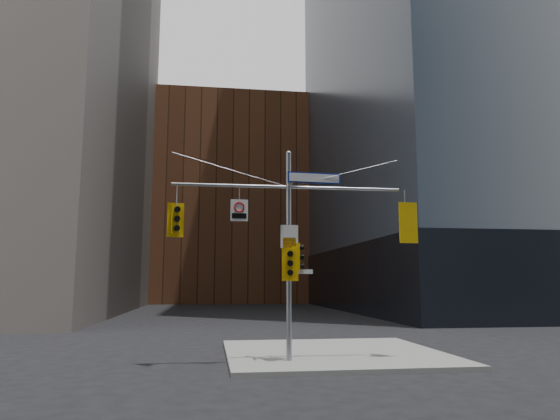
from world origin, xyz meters
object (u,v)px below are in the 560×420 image
object	(u,v)px
traffic_light_east_arm	(406,223)
regulatory_sign_arm	(239,209)
traffic_light_west_arm	(176,219)
signal_assembly	(289,232)
street_sign_blade	(314,178)
traffic_light_pole_front	(290,263)
traffic_light_pole_side	(298,257)

from	to	relation	value
traffic_light_east_arm	regulatory_sign_arm	size ratio (longest dim) A/B	1.94
traffic_light_west_arm	traffic_light_east_arm	xyz separation A→B (m)	(8.03, -0.01, -0.00)
signal_assembly	traffic_light_west_arm	distance (m)	3.83
traffic_light_west_arm	regulatory_sign_arm	bearing A→B (deg)	-13.29
street_sign_blade	traffic_light_pole_front	bearing A→B (deg)	-168.01
signal_assembly	regulatory_sign_arm	xyz separation A→B (m)	(-1.71, -0.02, 0.76)
signal_assembly	traffic_light_east_arm	distance (m)	4.24
signal_assembly	regulatory_sign_arm	distance (m)	1.87
street_sign_blade	regulatory_sign_arm	xyz separation A→B (m)	(-2.62, -0.02, -1.18)
traffic_light_east_arm	traffic_light_pole_front	distance (m)	4.47
traffic_light_west_arm	street_sign_blade	distance (m)	4.97
signal_assembly	traffic_light_pole_side	size ratio (longest dim) A/B	8.53
traffic_light_west_arm	regulatory_sign_arm	xyz separation A→B (m)	(2.10, -0.03, 0.37)
signal_assembly	traffic_light_pole_side	distance (m)	0.90
signal_assembly	regulatory_sign_arm	world-z (taller)	signal_assembly
signal_assembly	traffic_light_pole_front	world-z (taller)	signal_assembly
traffic_light_west_arm	traffic_light_east_arm	distance (m)	8.03
traffic_light_pole_front	traffic_light_west_arm	bearing A→B (deg)	-175.66
traffic_light_east_arm	traffic_light_pole_front	xyz separation A→B (m)	(-4.22, -0.27, -1.45)
street_sign_blade	regulatory_sign_arm	bearing A→B (deg)	175.97
traffic_light_pole_side	regulatory_sign_arm	size ratio (longest dim) A/B	1.26
regulatory_sign_arm	signal_assembly	bearing A→B (deg)	-1.17
regulatory_sign_arm	traffic_light_east_arm	bearing A→B (deg)	-1.65
traffic_light_east_arm	regulatory_sign_arm	bearing A→B (deg)	-5.98
traffic_light_pole_side	traffic_light_pole_front	world-z (taller)	traffic_light_pole_side
traffic_light_pole_front	regulatory_sign_arm	world-z (taller)	regulatory_sign_arm
signal_assembly	street_sign_blade	distance (m)	2.14
street_sign_blade	regulatory_sign_arm	distance (m)	2.87
traffic_light_east_arm	traffic_light_pole_side	world-z (taller)	traffic_light_east_arm
signal_assembly	regulatory_sign_arm	size ratio (longest dim) A/B	10.76
traffic_light_west_arm	street_sign_blade	world-z (taller)	street_sign_blade
traffic_light_pole_side	regulatory_sign_arm	distance (m)	2.58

